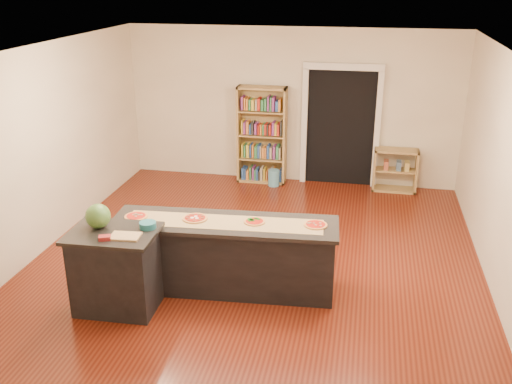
% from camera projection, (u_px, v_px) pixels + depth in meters
% --- Properties ---
extents(room, '(6.00, 7.00, 2.80)m').
position_uv_depth(room, '(253.00, 168.00, 7.10)').
color(room, '#EBE1C6').
rests_on(room, ground).
extents(doorway, '(1.40, 0.09, 2.21)m').
position_uv_depth(doorway, '(341.00, 120.00, 10.18)').
color(doorway, black).
rests_on(doorway, room).
extents(kitchen_island, '(2.72, 0.74, 0.90)m').
position_uv_depth(kitchen_island, '(225.00, 255.00, 6.96)').
color(kitchen_island, black).
rests_on(kitchen_island, ground).
extents(side_counter, '(0.99, 0.72, 0.98)m').
position_uv_depth(side_counter, '(116.00, 270.00, 6.54)').
color(side_counter, black).
rests_on(side_counter, ground).
extents(bookshelf, '(0.89, 0.32, 1.78)m').
position_uv_depth(bookshelf, '(262.00, 135.00, 10.39)').
color(bookshelf, tan).
rests_on(bookshelf, ground).
extents(low_shelf, '(0.77, 0.33, 0.77)m').
position_uv_depth(low_shelf, '(395.00, 170.00, 10.13)').
color(low_shelf, tan).
rests_on(low_shelf, ground).
extents(waste_bin, '(0.21, 0.21, 0.30)m').
position_uv_depth(waste_bin, '(274.00, 178.00, 10.44)').
color(waste_bin, '#549ABD').
rests_on(waste_bin, ground).
extents(kraft_paper, '(2.39, 0.59, 0.00)m').
position_uv_depth(kraft_paper, '(224.00, 222.00, 6.79)').
color(kraft_paper, '#95794D').
rests_on(kraft_paper, kitchen_island).
extents(watermelon, '(0.28, 0.28, 0.28)m').
position_uv_depth(watermelon, '(98.00, 216.00, 6.41)').
color(watermelon, '#144214').
rests_on(watermelon, side_counter).
extents(cutting_board, '(0.34, 0.24, 0.02)m').
position_uv_depth(cutting_board, '(125.00, 236.00, 6.23)').
color(cutting_board, tan).
rests_on(cutting_board, side_counter).
extents(package_red, '(0.15, 0.13, 0.05)m').
position_uv_depth(package_red, '(105.00, 238.00, 6.17)').
color(package_red, maroon).
rests_on(package_red, side_counter).
extents(package_teal, '(0.19, 0.19, 0.07)m').
position_uv_depth(package_teal, '(148.00, 225.00, 6.44)').
color(package_teal, '#195966').
rests_on(package_teal, side_counter).
extents(pizza_a, '(0.27, 0.27, 0.02)m').
position_uv_depth(pizza_a, '(136.00, 216.00, 6.92)').
color(pizza_a, '#B17A44').
rests_on(pizza_a, kitchen_island).
extents(pizza_b, '(0.31, 0.31, 0.02)m').
position_uv_depth(pizza_b, '(195.00, 218.00, 6.87)').
color(pizza_b, '#B17A44').
rests_on(pizza_b, kitchen_island).
extents(pizza_c, '(0.27, 0.27, 0.02)m').
position_uv_depth(pizza_c, '(254.00, 221.00, 6.78)').
color(pizza_c, '#B17A44').
rests_on(pizza_c, kitchen_island).
extents(pizza_d, '(0.26, 0.26, 0.02)m').
position_uv_depth(pizza_d, '(316.00, 225.00, 6.69)').
color(pizza_d, '#B17A44').
rests_on(pizza_d, kitchen_island).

